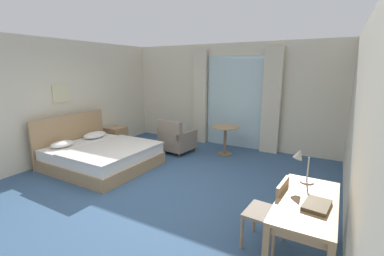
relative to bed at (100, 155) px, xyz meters
The scene contains 16 objects.
ground 1.84m from the bed, 15.72° to the right, with size 6.45×7.51×0.10m, color #38567A.
wall_back 3.65m from the bed, 59.79° to the left, with size 6.05×0.12×2.76m, color beige.
wall_left 1.72m from the bed, 157.92° to the right, with size 0.12×7.11×2.76m, color beige.
wall_right 4.87m from the bed, ahead, with size 0.12×7.11×2.76m, color beige.
balcony_glass_door 3.65m from the bed, 56.07° to the left, with size 1.55×0.02×2.43m, color silver.
curtain_panel_left 3.16m from the bed, 71.03° to the left, with size 0.39×0.10×2.62m, color beige.
curtain_panel_right 4.23m from the bed, 43.62° to the left, with size 0.44×0.10×2.62m, color beige.
bed is the anchor object (origin of this frame).
nightstand 1.57m from the bed, 122.55° to the left, with size 0.46×0.48×0.53m.
writing_desk 4.39m from the bed, 13.65° to the right, with size 0.59×1.28×0.77m.
desk_chair 3.98m from the bed, 13.29° to the right, with size 0.45×0.48×0.88m.
desk_lamp 4.22m from the bed, ahead, with size 0.26×0.17×0.42m.
closed_book 4.52m from the bed, 14.72° to the right, with size 0.23×0.33×0.04m, color brown.
armchair_by_window 1.88m from the bed, 60.80° to the left, with size 0.80×0.82×0.86m.
round_cafe_table 2.95m from the bed, 45.72° to the left, with size 0.67×0.67×0.72m.
framed_picture 1.71m from the bed, behind, with size 0.03×0.42×0.41m.
Camera 1 is at (2.67, -3.31, 2.11)m, focal length 24.65 mm.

